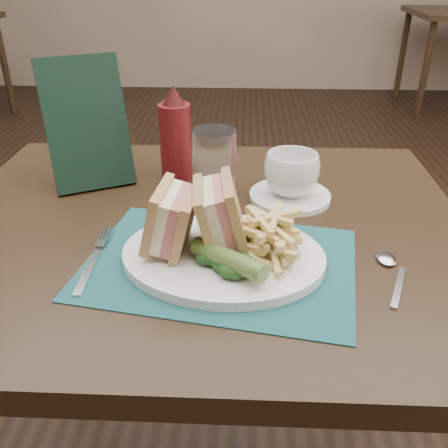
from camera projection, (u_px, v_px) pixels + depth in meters
The scene contains 17 objects.
floor at pixel (220, 349), 1.65m from camera, with size 7.00×7.00×0.00m, color black.
wall_back at pixel (239, 88), 4.70m from camera, with size 6.00×6.00×0.00m, color gray.
table_main at pixel (207, 382), 1.03m from camera, with size 0.90×0.75×0.75m, color black, non-canonical shape.
placemat at pixel (220, 263), 0.74m from camera, with size 0.39×0.28×0.00m, color #17494B.
plate at pixel (223, 256), 0.74m from camera, with size 0.30×0.24×0.01m, color white, non-canonical shape.
sandwich_half_a at pixel (157, 217), 0.72m from camera, with size 0.06×0.10×0.09m, color tan, non-canonical shape.
sandwich_half_b at pixel (206, 214), 0.72m from camera, with size 0.06×0.11×0.10m, color tan, non-canonical shape.
kale_garnish at pixel (230, 264), 0.68m from camera, with size 0.11×0.08×0.03m, color #163413, non-canonical shape.
pickle_spear at pixel (229, 259), 0.68m from camera, with size 0.03×0.03×0.12m, color #456326.
fries_pile at pixel (266, 232), 0.72m from camera, with size 0.18×0.20×0.06m, color #DAB96D, non-canonical shape.
fork at pixel (94, 257), 0.74m from camera, with size 0.03×0.17×0.01m, color silver, non-canonical shape.
spoon at pixel (394, 275), 0.70m from camera, with size 0.03×0.15×0.01m, color silver, non-canonical shape.
saucer at pixel (290, 196), 0.92m from camera, with size 0.15×0.15×0.01m, color white.
coffee_cup at pixel (291, 174), 0.90m from camera, with size 0.10×0.10×0.08m, color white.
drinking_glass at pixel (215, 165), 0.90m from camera, with size 0.08×0.08×0.13m, color white.
ketchup_bottle at pixel (175, 134), 0.97m from camera, with size 0.06×0.06×0.19m, color #5B0F12, non-canonical shape.
check_presenter at pixel (87, 124), 0.93m from camera, with size 0.15×0.02×0.25m, color black.
Camera 1 is at (0.07, -1.24, 1.16)m, focal length 40.00 mm.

